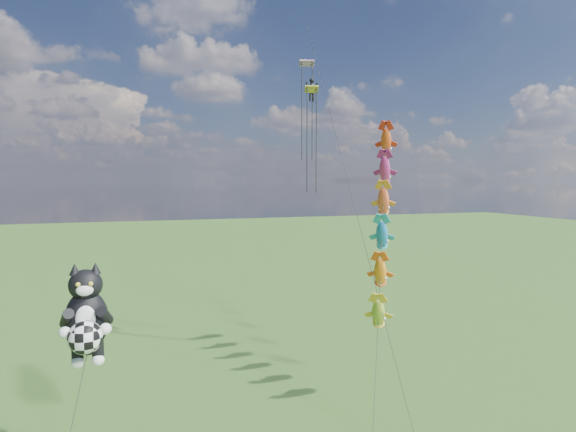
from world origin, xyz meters
name	(u,v)px	position (x,y,z in m)	size (l,w,h in m)	color
cat_kite_rig	(86,317)	(-1.77, 2.88, 7.25)	(2.67, 4.07, 9.86)	brown
fish_windsock_rig	(383,218)	(17.04, 7.71, 11.23)	(8.64, 13.55, 20.01)	brown
parafoil_rig	(313,98)	(14.50, 14.54, 20.35)	(1.99, 17.55, 26.77)	brown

